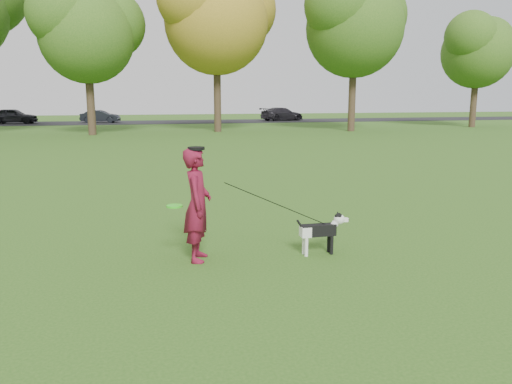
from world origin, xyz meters
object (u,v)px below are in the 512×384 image
object	(u,v)px
car_left	(13,116)
car_right	(282,114)
man	(197,205)
dog	(322,229)
car_mid	(100,116)

from	to	relation	value
car_left	car_right	distance (m)	24.08
man	car_right	bearing A→B (deg)	-4.69
dog	car_left	distance (m)	42.12
man	dog	bearing A→B (deg)	-81.60
dog	car_left	world-z (taller)	car_left
car_mid	car_left	bearing A→B (deg)	100.36
car_left	car_right	world-z (taller)	car_left
car_left	man	bearing A→B (deg)	-157.85
man	car_mid	distance (m)	40.13
man	car_right	distance (m)	42.03
car_mid	dog	bearing A→B (deg)	-161.56
car_left	car_mid	bearing A→B (deg)	-83.26
car_left	car_mid	size ratio (longest dim) A/B	1.15
car_left	car_mid	distance (m)	7.17
car_right	dog	bearing A→B (deg)	147.01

